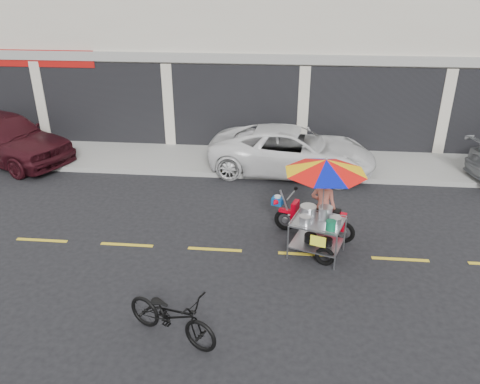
# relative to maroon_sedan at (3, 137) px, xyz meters

# --- Properties ---
(ground) EXTENTS (90.00, 90.00, 0.00)m
(ground) POSITION_rel_maroon_sedan_xyz_m (9.50, -4.70, -0.82)
(ground) COLOR black
(sidewalk) EXTENTS (45.00, 3.00, 0.15)m
(sidewalk) POSITION_rel_maroon_sedan_xyz_m (9.50, 0.80, -0.74)
(sidewalk) COLOR gray
(sidewalk) RESTS_ON ground
(shophouse_block) EXTENTS (36.00, 8.11, 10.40)m
(shophouse_block) POSITION_rel_maroon_sedan_xyz_m (12.31, 5.89, 3.42)
(shophouse_block) COLOR beige
(shophouse_block) RESTS_ON ground
(centerline) EXTENTS (42.00, 0.10, 0.01)m
(centerline) POSITION_rel_maroon_sedan_xyz_m (9.50, -4.70, -0.82)
(centerline) COLOR gold
(centerline) RESTS_ON ground
(maroon_sedan) EXTENTS (5.19, 3.62, 1.64)m
(maroon_sedan) POSITION_rel_maroon_sedan_xyz_m (0.00, 0.00, 0.00)
(maroon_sedan) COLOR #350E15
(maroon_sedan) RESTS_ON ground
(white_pickup) EXTENTS (5.17, 2.77, 1.38)m
(white_pickup) POSITION_rel_maroon_sedan_xyz_m (9.18, 0.00, -0.13)
(white_pickup) COLOR white
(white_pickup) RESTS_ON ground
(near_bicycle) EXTENTS (1.84, 1.29, 0.92)m
(near_bicycle) POSITION_rel_maroon_sedan_xyz_m (7.21, -7.49, -0.36)
(near_bicycle) COLOR black
(near_bicycle) RESTS_ON ground
(food_vendor_rig) EXTENTS (2.19, 2.23, 2.23)m
(food_vendor_rig) POSITION_rel_maroon_sedan_xyz_m (9.77, -4.37, 0.58)
(food_vendor_rig) COLOR black
(food_vendor_rig) RESTS_ON ground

